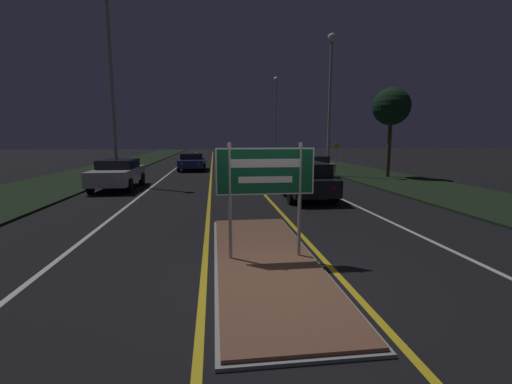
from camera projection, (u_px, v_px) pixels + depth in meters
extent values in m
plane|color=black|center=(274.00, 282.00, 5.93)|extent=(160.00, 160.00, 0.00)
cube|color=#999993|center=(265.00, 260.00, 6.91)|extent=(2.03, 6.50, 0.05)
cube|color=brown|center=(265.00, 259.00, 6.91)|extent=(1.91, 6.38, 0.10)
cube|color=black|center=(94.00, 173.00, 24.40)|extent=(5.00, 100.00, 0.08)
cube|color=black|center=(349.00, 170.00, 26.68)|extent=(5.00, 100.00, 0.08)
cube|color=gold|center=(212.00, 167.00, 30.30)|extent=(0.12, 70.00, 0.01)
cube|color=gold|center=(239.00, 166.00, 30.59)|extent=(0.12, 70.00, 0.01)
cube|color=silver|center=(177.00, 167.00, 29.95)|extent=(0.12, 70.00, 0.01)
cube|color=silver|center=(272.00, 166.00, 30.95)|extent=(0.12, 70.00, 0.01)
cube|color=silver|center=(142.00, 167.00, 29.59)|extent=(0.10, 70.00, 0.01)
cube|color=silver|center=(304.00, 166.00, 31.31)|extent=(0.10, 70.00, 0.01)
cylinder|color=#9E9E99|center=(230.00, 202.00, 6.64)|extent=(0.07, 0.07, 2.28)
cylinder|color=#9E9E99|center=(300.00, 200.00, 6.81)|extent=(0.07, 0.07, 2.28)
cube|color=#0F512D|center=(265.00, 171.00, 6.64)|extent=(1.93, 0.04, 0.91)
cube|color=white|center=(266.00, 171.00, 6.62)|extent=(1.93, 0.00, 0.91)
cube|color=#0F512D|center=(266.00, 171.00, 6.61)|extent=(1.87, 0.01, 0.86)
cube|color=white|center=(266.00, 163.00, 6.58)|extent=(1.35, 0.01, 0.16)
cube|color=white|center=(266.00, 180.00, 6.63)|extent=(1.06, 0.01, 0.13)
cylinder|color=#9E9E99|center=(112.00, 96.00, 17.58)|extent=(0.18, 0.18, 9.28)
cylinder|color=#9E9E99|center=(330.00, 110.00, 21.76)|extent=(0.18, 0.18, 8.49)
sphere|color=white|center=(332.00, 37.00, 21.09)|extent=(0.51, 0.51, 0.51)
cylinder|color=#9E9E99|center=(276.00, 120.00, 42.21)|extent=(0.18, 0.18, 9.44)
sphere|color=white|center=(276.00, 79.00, 41.46)|extent=(0.55, 0.55, 0.55)
cube|color=black|center=(304.00, 183.00, 14.26)|extent=(1.75, 4.31, 0.66)
cube|color=black|center=(306.00, 169.00, 13.91)|extent=(1.54, 2.24, 0.53)
sphere|color=red|center=(304.00, 188.00, 12.08)|extent=(0.14, 0.14, 0.14)
sphere|color=red|center=(334.00, 188.00, 12.21)|extent=(0.14, 0.14, 0.14)
cylinder|color=black|center=(278.00, 186.00, 15.52)|extent=(0.22, 0.62, 0.62)
cylinder|color=black|center=(314.00, 186.00, 15.72)|extent=(0.22, 0.62, 0.62)
cylinder|color=black|center=(291.00, 196.00, 12.90)|extent=(0.22, 0.62, 0.62)
cylinder|color=black|center=(334.00, 195.00, 13.10)|extent=(0.22, 0.62, 0.62)
cube|color=#B7B7BC|center=(311.00, 166.00, 23.06)|extent=(1.85, 4.34, 0.57)
cube|color=black|center=(312.00, 159.00, 22.73)|extent=(1.63, 2.26, 0.42)
sphere|color=red|center=(312.00, 168.00, 20.87)|extent=(0.14, 0.14, 0.14)
sphere|color=red|center=(330.00, 167.00, 21.01)|extent=(0.14, 0.14, 0.14)
cylinder|color=black|center=(294.00, 169.00, 24.32)|extent=(0.22, 0.70, 0.70)
cylinder|color=black|center=(318.00, 168.00, 24.53)|extent=(0.22, 0.70, 0.70)
cylinder|color=black|center=(303.00, 172.00, 21.68)|extent=(0.22, 0.70, 0.70)
cylinder|color=black|center=(330.00, 172.00, 21.89)|extent=(0.22, 0.70, 0.70)
cube|color=silver|center=(118.00, 175.00, 16.85)|extent=(1.80, 4.41, 0.68)
cube|color=black|center=(118.00, 164.00, 17.03)|extent=(1.59, 2.29, 0.42)
sphere|color=white|center=(90.00, 179.00, 14.63)|extent=(0.14, 0.14, 0.14)
sphere|color=white|center=(117.00, 178.00, 14.76)|extent=(0.14, 0.14, 0.14)
cylinder|color=black|center=(90.00, 186.00, 15.46)|extent=(0.22, 0.67, 0.67)
cylinder|color=black|center=(129.00, 185.00, 15.67)|extent=(0.22, 0.67, 0.67)
cylinder|color=black|center=(108.00, 179.00, 18.14)|extent=(0.22, 0.67, 0.67)
cylinder|color=black|center=(142.00, 179.00, 18.35)|extent=(0.22, 0.67, 0.67)
cube|color=navy|center=(192.00, 163.00, 26.87)|extent=(1.89, 4.27, 0.57)
cube|color=black|center=(192.00, 156.00, 27.04)|extent=(1.67, 2.22, 0.43)
sphere|color=white|center=(182.00, 164.00, 24.71)|extent=(0.14, 0.14, 0.14)
sphere|color=white|center=(198.00, 164.00, 24.85)|extent=(0.14, 0.14, 0.14)
cylinder|color=black|center=(179.00, 168.00, 25.51)|extent=(0.22, 0.62, 0.62)
cylinder|color=black|center=(203.00, 168.00, 25.72)|extent=(0.22, 0.62, 0.62)
cylinder|color=black|center=(182.00, 165.00, 28.10)|extent=(0.22, 0.62, 0.62)
cylinder|color=black|center=(204.00, 165.00, 28.32)|extent=(0.22, 0.62, 0.62)
cylinder|color=#9E9E99|center=(336.00, 156.00, 29.12)|extent=(0.06, 0.06, 1.86)
cube|color=yellow|center=(336.00, 146.00, 28.99)|extent=(0.60, 0.02, 0.60)
cylinder|color=#4C3823|center=(389.00, 146.00, 21.39)|extent=(0.24, 0.24, 3.83)
sphere|color=black|center=(391.00, 106.00, 21.02)|extent=(2.28, 2.28, 2.28)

